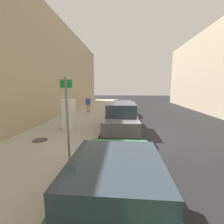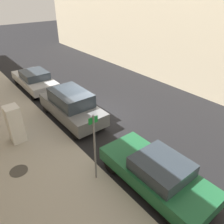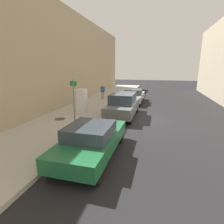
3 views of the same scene
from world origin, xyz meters
name	(u,v)px [view 1 (image 1 of 3)]	position (x,y,z in m)	size (l,w,h in m)	color
ground_plane	(142,133)	(0.00, 0.00, 0.00)	(80.00, 80.00, 0.00)	black
sidewalk_slab	(67,130)	(-4.55, 0.00, 0.09)	(4.35, 44.00, 0.17)	#B2ADA0
building_facade_near	(8,58)	(-7.80, 0.00, 4.31)	(2.15, 39.60, 8.61)	tan
discarded_refrigerator	(69,114)	(-4.36, 0.03, 1.07)	(0.62, 0.72, 1.80)	white
manhole_cover	(40,140)	(-5.05, -2.06, 0.18)	(0.70, 0.70, 0.02)	#47443F
street_sign_post	(67,119)	(-2.80, -4.25, 1.73)	(0.36, 0.07, 2.79)	slate
pedestrian_walking_far	(88,103)	(-4.61, 5.88, 1.07)	(0.45, 0.22, 1.58)	#A8934C
parked_sedan_green	(116,187)	(-1.25, -5.89, 0.73)	(1.87, 4.42, 1.40)	#1E6038
parked_suv_gray	(121,117)	(-1.25, 0.33, 0.88)	(1.86, 4.52, 1.73)	slate
parked_sedan_silver	(122,107)	(-1.25, 5.80, 0.72)	(1.85, 4.59, 1.39)	silver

